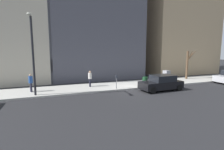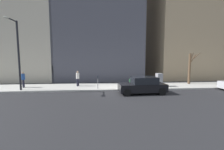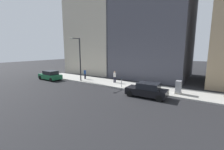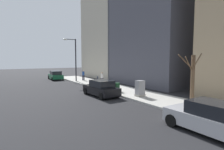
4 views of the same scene
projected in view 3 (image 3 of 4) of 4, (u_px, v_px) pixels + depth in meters
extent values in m
plane|color=#232326|center=(132.00, 91.00, 18.14)|extent=(120.00, 120.00, 0.00)
cube|color=#B2AFA8|center=(138.00, 87.00, 19.77)|extent=(4.00, 36.00, 0.15)
cube|color=black|center=(146.00, 92.00, 15.73)|extent=(1.94, 4.26, 0.70)
cube|color=black|center=(148.00, 86.00, 15.52)|extent=(1.67, 2.25, 0.60)
cylinder|color=black|center=(129.00, 94.00, 15.85)|extent=(0.24, 0.65, 0.64)
cylinder|color=black|center=(136.00, 90.00, 17.28)|extent=(0.24, 0.65, 0.64)
cylinder|color=black|center=(159.00, 99.00, 14.25)|extent=(0.24, 0.65, 0.64)
cylinder|color=black|center=(163.00, 94.00, 15.68)|extent=(0.24, 0.65, 0.64)
cube|color=#196038|center=(50.00, 76.00, 24.78)|extent=(1.93, 4.26, 0.70)
cube|color=black|center=(51.00, 73.00, 24.56)|extent=(1.67, 2.25, 0.60)
cylinder|color=black|center=(40.00, 78.00, 25.02)|extent=(0.24, 0.65, 0.64)
cylinder|color=black|center=(50.00, 76.00, 26.39)|extent=(0.24, 0.65, 0.64)
cylinder|color=black|center=(51.00, 80.00, 23.25)|extent=(0.24, 0.65, 0.64)
cylinder|color=black|center=(60.00, 78.00, 24.62)|extent=(0.24, 0.65, 0.64)
cylinder|color=slate|center=(122.00, 83.00, 19.31)|extent=(0.07, 0.07, 1.05)
cube|color=#2D333D|center=(122.00, 78.00, 19.20)|extent=(0.14, 0.10, 0.30)
cube|color=#A8A399|center=(178.00, 93.00, 16.46)|extent=(0.83, 0.61, 0.18)
cube|color=#939399|center=(178.00, 86.00, 16.34)|extent=(0.75, 0.55, 1.25)
cylinder|color=black|center=(80.00, 60.00, 22.97)|extent=(0.18, 0.18, 6.50)
cylinder|color=black|center=(75.00, 38.00, 21.79)|extent=(1.60, 0.10, 0.10)
ellipsoid|color=beige|center=(71.00, 38.00, 21.14)|extent=(0.56, 0.32, 0.20)
cylinder|color=#14381E|center=(149.00, 87.00, 17.77)|extent=(0.56, 0.56, 0.90)
cylinder|color=#1E1E2D|center=(115.00, 80.00, 22.14)|extent=(0.16, 0.16, 0.82)
cylinder|color=#1E1E2D|center=(114.00, 80.00, 22.00)|extent=(0.16, 0.16, 0.82)
cylinder|color=silver|center=(115.00, 75.00, 21.95)|extent=(0.36, 0.36, 0.62)
sphere|color=tan|center=(115.00, 72.00, 21.88)|extent=(0.22, 0.22, 0.22)
cylinder|color=#1E1E2D|center=(85.00, 76.00, 24.92)|extent=(0.16, 0.16, 0.82)
cylinder|color=#1E1E2D|center=(85.00, 76.00, 24.70)|extent=(0.16, 0.16, 0.82)
cylinder|color=#23478C|center=(85.00, 72.00, 24.69)|extent=(0.36, 0.36, 0.62)
sphere|color=tan|center=(85.00, 70.00, 24.62)|extent=(0.22, 0.22, 0.22)
cube|color=#4C4C56|center=(154.00, 21.00, 26.90)|extent=(12.40, 12.40, 20.17)
cube|color=#BCB29E|center=(101.00, 34.00, 33.10)|extent=(11.41, 11.41, 16.72)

